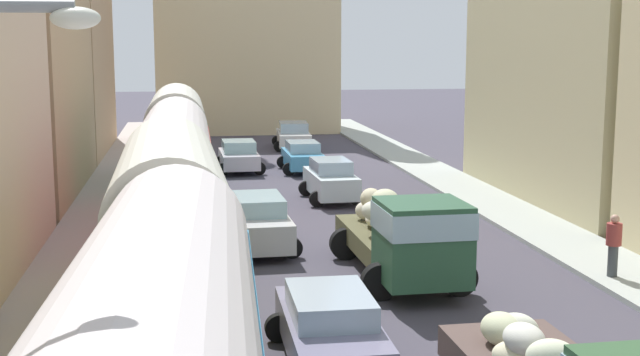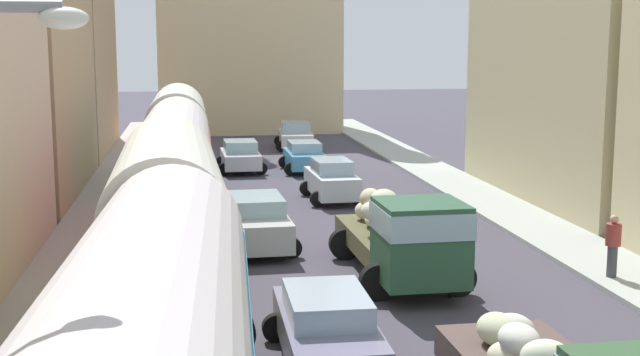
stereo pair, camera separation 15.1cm
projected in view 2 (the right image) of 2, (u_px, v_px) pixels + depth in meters
The scene contains 18 objects.
ground_plane at pixel (305, 212), 31.12m from camera, with size 154.00×154.00×0.00m, color #423E4A.
sidewalk_left at pixel (101, 216), 30.03m from camera, with size 2.50×70.00×0.14m, color #AFA19C.
sidewalk_right at pixel (495, 204), 32.19m from camera, with size 2.50×70.00×0.14m, color #A6ACA5.
building_left_3 at pixel (10, 80), 33.89m from camera, with size 5.79×12.54×9.22m.
building_left_4 at pixel (61, 50), 46.36m from camera, with size 4.91×12.55×11.35m.
building_right_2 at pixel (589, 23), 32.46m from camera, with size 5.61×13.25×13.60m.
distant_church at pixel (248, 23), 58.57m from camera, with size 12.14×7.96×22.18m.
parked_bus_1 at pixel (168, 217), 18.84m from camera, with size 3.43×8.60×4.23m.
parked_bus_2 at pixel (175, 162), 27.63m from camera, with size 3.32×9.96×4.11m.
parked_bus_3 at pixel (178, 132), 36.41m from camera, with size 3.34×8.15×4.22m.
cargo_truck_1 at pixel (404, 235), 21.69m from camera, with size 2.99×6.65×2.40m.
car_0 at pixel (332, 180), 33.22m from camera, with size 2.23×3.89×1.63m.
car_1 at pixel (304, 156), 40.66m from camera, with size 2.24×3.82×1.44m.
car_2 at pixel (296, 135), 49.27m from camera, with size 2.56×4.41×1.54m.
car_3 at pixel (327, 327), 16.40m from camera, with size 2.33×4.33×1.43m.
car_4 at pixel (256, 222), 25.53m from camera, with size 2.40×4.34×1.61m.
car_5 at pixel (240, 156), 40.62m from camera, with size 2.36×3.76×1.49m.
pedestrian_1 at pixel (613, 244), 21.93m from camera, with size 0.54×0.54×1.77m.
Camera 2 is at (-4.06, -3.26, 6.18)m, focal length 47.86 mm.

